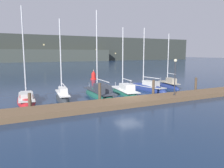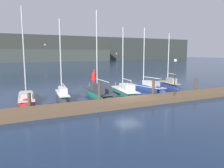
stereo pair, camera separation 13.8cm
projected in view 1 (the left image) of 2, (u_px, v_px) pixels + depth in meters
name	position (u px, v px, depth m)	size (l,w,h in m)	color
ground_plane	(128.00, 100.00, 22.41)	(400.00, 400.00, 0.00)	#192D4C
dock	(137.00, 101.00, 20.96)	(28.76, 2.80, 0.45)	brown
mooring_pile_0	(30.00, 102.00, 18.20)	(0.28, 0.28, 1.49)	#4C3D2D
mooring_pile_1	(100.00, 93.00, 20.93)	(0.28, 0.28, 1.97)	#4C3D2D
mooring_pile_2	(153.00, 89.00, 23.71)	(0.28, 0.28, 1.91)	#4C3D2D
mooring_pile_3	(196.00, 85.00, 26.48)	(0.28, 0.28, 1.86)	#4C3D2D
sailboat_berth_1	(26.00, 100.00, 21.99)	(2.17, 6.87, 10.14)	red
sailboat_berth_2	(63.00, 98.00, 22.73)	(1.83, 5.51, 9.08)	#2D3338
sailboat_berth_3	(99.00, 95.00, 24.50)	(2.17, 7.62, 10.19)	#195647
sailboat_berth_4	(124.00, 92.00, 26.31)	(2.83, 7.19, 8.36)	#195647
sailboat_berth_5	(146.00, 89.00, 28.91)	(2.71, 7.22, 8.90)	navy
sailboat_berth_6	(169.00, 86.00, 31.00)	(2.13, 5.18, 8.08)	navy
channel_buoy	(94.00, 76.00, 40.32)	(1.17, 1.17, 1.78)	red
dock_lamppost	(175.00, 71.00, 22.44)	(0.32, 0.32, 3.75)	#2D2D33
hillside_backdrop	(18.00, 49.00, 126.39)	(240.00, 23.00, 15.45)	#333833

